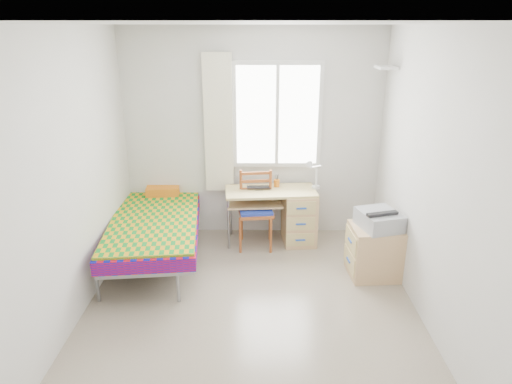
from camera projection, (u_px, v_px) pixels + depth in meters
floor at (251, 304)px, 4.49m from camera, size 3.50×3.50×0.00m
ceiling at (250, 23)px, 3.60m from camera, size 3.50×3.50×0.00m
wall_back at (253, 135)px, 5.69m from camera, size 3.20×0.00×3.20m
wall_left at (71, 179)px, 4.06m from camera, size 0.00×3.50×3.50m
wall_right at (431, 180)px, 4.04m from camera, size 0.00×3.50×3.50m
window at (277, 116)px, 5.58m from camera, size 1.10×0.04×1.30m
curtain at (218, 124)px, 5.58m from camera, size 0.35×0.05×1.70m
floating_shelf at (386, 67)px, 5.07m from camera, size 0.20×0.32×0.03m
bed at (157, 220)px, 5.35m from camera, size 1.19×2.19×0.91m
desk at (293, 214)px, 5.69m from camera, size 1.14×0.60×0.69m
chair at (256, 205)px, 5.56m from camera, size 0.45×0.45×0.94m
cabinet at (374, 251)px, 4.94m from camera, size 0.56×0.50×0.57m
printer at (379, 219)px, 4.80m from camera, size 0.49×0.53×0.19m
laptop at (259, 189)px, 5.60m from camera, size 0.30×0.20×0.02m
pen_cup at (277, 183)px, 5.70m from camera, size 0.07×0.07×0.09m
task_lamp at (313, 172)px, 5.46m from camera, size 0.22×0.32×0.40m
book at (253, 197)px, 5.63m from camera, size 0.26×0.28×0.02m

